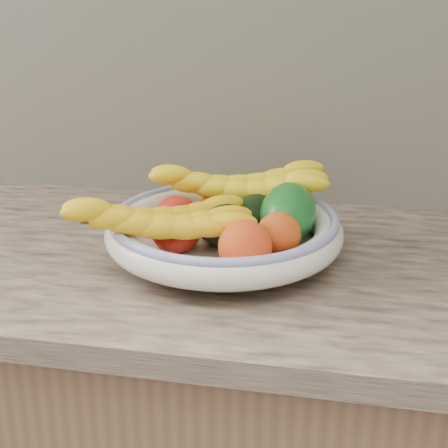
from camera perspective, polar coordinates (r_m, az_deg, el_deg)
fruit_bowl at (r=1.12m, az=-0.00°, el=-0.55°), size 0.39×0.39×0.08m
clementine_back_left at (r=1.21m, az=-0.87°, el=1.26°), size 0.06×0.06×0.05m
clementine_back_right at (r=1.20m, az=2.52°, el=1.08°), size 0.06×0.06×0.05m
clementine_back_mid at (r=1.19m, az=0.07°, el=0.92°), size 0.06×0.06×0.05m
tomato_left at (r=1.16m, az=-3.97°, el=0.82°), size 0.09×0.09×0.06m
tomato_near_left at (r=1.09m, az=-4.02°, el=-0.55°), size 0.09×0.09×0.07m
avocado_center at (r=1.12m, az=-0.07°, el=0.19°), size 0.09×0.12×0.08m
avocado_right at (r=1.15m, az=2.52°, el=0.69°), size 0.10×0.12×0.07m
green_mango at (r=1.13m, az=5.31°, el=0.88°), size 0.12×0.14×0.12m
peach_front at (r=1.02m, az=1.77°, el=-1.92°), size 0.10×0.10×0.08m
peach_right at (r=1.06m, az=4.57°, el=-0.85°), size 0.07×0.07×0.07m
banana_bunch_back at (r=1.20m, az=1.17°, el=2.83°), size 0.34×0.17×0.09m
banana_bunch_front at (r=1.06m, az=-5.42°, el=-0.12°), size 0.33×0.23×0.08m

